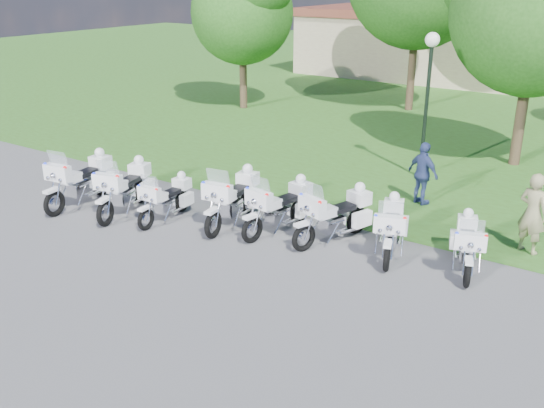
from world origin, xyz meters
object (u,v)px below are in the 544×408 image
Objects in this scene: motorcycle_6 at (391,227)px; bystander_a at (533,214)px; motorcycle_0 at (82,179)px; motorcycle_2 at (167,198)px; motorcycle_4 at (281,206)px; bystander_c at (423,174)px; motorcycle_7 at (467,243)px; motorcycle_1 at (126,187)px; motorcycle_3 at (234,197)px; lamp_post at (430,71)px; motorcycle_5 at (336,214)px.

motorcycle_6 is 3.28m from bystander_a.
motorcycle_2 is at bearing -177.43° from motorcycle_0.
motorcycle_4 is 2.86m from motorcycle_6.
motorcycle_2 is 7.13m from bystander_c.
motorcycle_0 is at bearing -8.00° from motorcycle_7.
motorcycle_0 is 1.05× the size of motorcycle_1.
motorcycle_0 is at bearing 7.11° from motorcycle_3.
lamp_post reaches higher than motorcycle_3.
lamp_post is (-3.22, 5.61, 2.79)m from motorcycle_7.
motorcycle_1 is 1.12× the size of motorcycle_6.
motorcycle_1 is 3.10m from motorcycle_3.
motorcycle_3 reaches higher than motorcycle_4.
motorcycle_0 reaches higher than motorcycle_3.
motorcycle_0 is 1.34× the size of bystander_a.
motorcycle_6 is (8.58, 1.87, -0.09)m from motorcycle_0.
bystander_c is (-0.58, 3.49, 0.25)m from motorcycle_6.
motorcycle_7 is 1.15× the size of bystander_c.
lamp_post is (-1.49, 5.80, 2.74)m from motorcycle_6.
motorcycle_2 is at bearing 40.38° from bystander_a.
motorcycle_6 is at bearing 179.98° from motorcycle_3.
motorcycle_6 is (1.39, 0.10, -0.04)m from motorcycle_5.
motorcycle_4 is 6.86m from lamp_post.
motorcycle_5 is (2.74, 0.52, -0.03)m from motorcycle_3.
motorcycle_1 is at bearing -7.63° from motorcycle_7.
motorcycle_2 is 1.17× the size of bystander_c.
bystander_a is at bearing -135.62° from motorcycle_5.
bystander_c reaches higher than motorcycle_0.
lamp_post is 6.24m from bystander_a.
motorcycle_1 is 4.42m from motorcycle_4.
motorcycle_3 reaches higher than motorcycle_1.
motorcycle_5 is at bearing -160.34° from motorcycle_4.
motorcycle_7 is at bearing 175.85° from motorcycle_1.
motorcycle_3 is at bearing -11.41° from motorcycle_7.
motorcycle_1 is at bearing 33.77° from motorcycle_5.
bystander_c reaches higher than motorcycle_4.
motorcycle_2 is 0.95× the size of motorcycle_6.
bystander_a is (11.26, 3.72, 0.24)m from motorcycle_0.
motorcycle_6 is 1.74m from motorcycle_7.
motorcycle_0 reaches higher than motorcycle_2.
bystander_a reaches higher than motorcycle_1.
motorcycle_3 is 1.31× the size of bystander_a.
motorcycle_4 is at bearing 41.31° from bystander_a.
motorcycle_3 reaches higher than motorcycle_7.
motorcycle_4 is at bearing -179.13° from motorcycle_1.
motorcycle_3 is at bearing -171.70° from motorcycle_0.
motorcycle_5 reaches higher than motorcycle_2.
motorcycle_5 reaches higher than motorcycle_7.
motorcycle_6 is 1.23× the size of bystander_c.
motorcycle_0 is 1.53m from motorcycle_1.
motorcycle_3 is (1.65, 0.76, 0.13)m from motorcycle_2.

